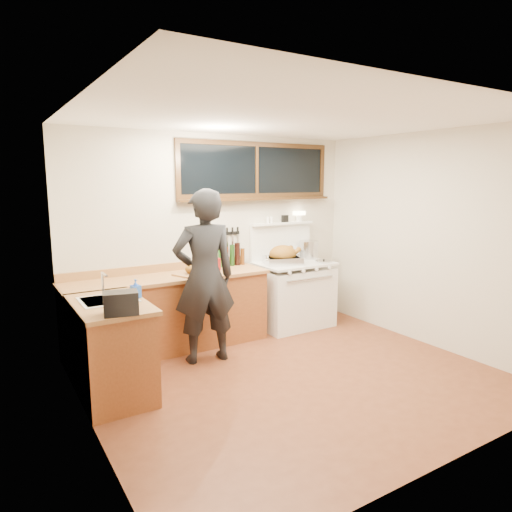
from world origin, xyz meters
TOP-DOWN VIEW (x-y plane):
  - ground_plane at (0.00, 0.00)m, footprint 4.00×3.50m
  - room_shell at (0.00, 0.00)m, footprint 4.10×3.60m
  - counter_back at (-0.80, 1.45)m, footprint 2.44×0.64m
  - counter_left at (-1.70, 0.62)m, footprint 0.64×1.09m
  - sink_unit at (-1.68, 0.70)m, footprint 0.50×0.45m
  - vintage_stove at (1.00, 1.41)m, footprint 1.02×0.74m
  - back_window at (0.60, 1.72)m, footprint 2.32×0.13m
  - left_doorway at (-1.99, -0.55)m, footprint 0.02×1.04m
  - knife_strip at (0.10, 1.73)m, footprint 0.46×0.03m
  - man at (-0.58, 0.91)m, footprint 0.76×0.55m
  - soap_bottle at (-1.43, 0.65)m, footprint 0.09×0.10m
  - toaster at (-1.70, 0.18)m, footprint 0.31×0.25m
  - cutting_board at (-0.50, 1.37)m, footprint 0.51×0.44m
  - roast_turkey at (0.80, 1.37)m, footprint 0.57×0.49m
  - stockpot at (1.38, 1.55)m, footprint 0.37×0.37m
  - saucepan at (1.11, 1.66)m, footprint 0.19×0.30m
  - pot_lid at (1.37, 1.20)m, footprint 0.26×0.26m
  - coffee_tin at (-0.14, 1.49)m, footprint 0.11×0.10m
  - pitcher at (-0.13, 1.61)m, footprint 0.13×0.13m
  - bottle_cluster at (0.13, 1.63)m, footprint 0.47×0.07m

SIDE VIEW (x-z plane):
  - ground_plane at x=0.00m, z-range -0.02..0.00m
  - counter_left at x=-1.70m, z-range 0.00..0.90m
  - counter_back at x=-0.80m, z-range -0.05..0.95m
  - vintage_stove at x=1.00m, z-range -0.32..1.25m
  - sink_unit at x=-1.68m, z-range 0.66..1.03m
  - pot_lid at x=1.37m, z-range 0.89..0.93m
  - cutting_board at x=-0.50m, z-range 0.88..1.03m
  - saucepan at x=1.11m, z-range 0.90..1.03m
  - man at x=-0.58m, z-range 0.00..1.93m
  - coffee_tin at x=-0.14m, z-range 0.90..1.05m
  - soap_bottle at x=-1.43m, z-range 0.90..1.08m
  - pitcher at x=-0.13m, z-range 0.90..1.09m
  - toaster at x=-1.70m, z-range 0.90..1.09m
  - roast_turkey at x=0.80m, z-range 0.87..1.13m
  - stockpot at x=1.38m, z-range 0.90..1.16m
  - bottle_cluster at x=0.13m, z-range 0.88..1.18m
  - left_doorway at x=-1.99m, z-range 0.00..2.17m
  - knife_strip at x=0.10m, z-range 1.17..1.45m
  - room_shell at x=0.00m, z-range 0.32..2.97m
  - back_window at x=0.60m, z-range 1.68..2.45m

